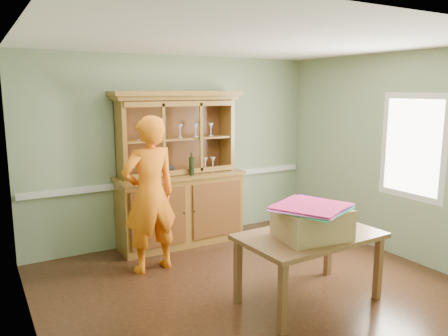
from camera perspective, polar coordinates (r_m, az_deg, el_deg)
floor at (r=5.15m, az=3.63°, el=-15.27°), size 4.50×4.50×0.00m
ceiling at (r=4.68m, az=4.01°, el=16.14°), size 4.50×4.50×0.00m
wall_back at (r=6.47m, az=-6.12°, el=2.45°), size 4.50×0.00×4.50m
wall_left at (r=3.97m, az=-24.32°, el=-3.27°), size 0.00×4.00×4.00m
wall_right at (r=6.26m, az=21.19°, el=1.56°), size 0.00×4.00×4.00m
wall_front at (r=3.31m, az=23.58°, el=-5.76°), size 4.50×0.00×4.50m
chair_rail at (r=6.52m, az=-5.96°, el=-1.49°), size 4.41×0.05×0.08m
framed_map at (r=4.23m, az=-24.68°, el=0.24°), size 0.03×0.60×0.46m
window_panel at (r=6.04m, az=23.36°, el=2.57°), size 0.03×0.96×1.36m
china_hutch at (r=6.31m, az=-5.81°, el=-3.08°), size 1.87×0.62×2.20m
dining_table at (r=4.70m, az=11.12°, el=-9.44°), size 1.50×0.94×0.74m
cardboard_box at (r=4.51m, az=11.41°, el=-7.03°), size 0.74×0.62×0.31m
kite_stack at (r=4.42m, az=11.17°, el=-4.98°), size 0.85×0.85×0.04m
person at (r=5.37m, az=-9.67°, el=-3.48°), size 0.75×0.53×1.92m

